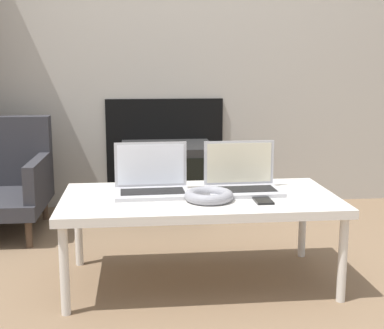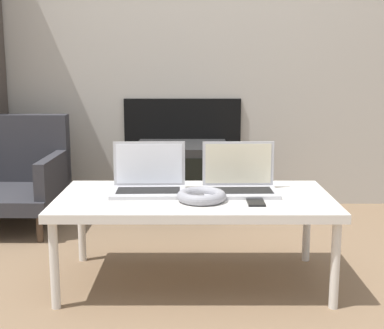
{
  "view_description": "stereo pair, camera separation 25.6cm",
  "coord_description": "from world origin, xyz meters",
  "px_view_note": "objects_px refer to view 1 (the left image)",
  "views": [
    {
      "loc": [
        -0.27,
        -1.84,
        0.94
      ],
      "look_at": [
        0.0,
        0.66,
        0.47
      ],
      "focal_mm": 50.0,
      "sensor_mm": 36.0,
      "label": 1
    },
    {
      "loc": [
        -0.01,
        -1.85,
        0.94
      ],
      "look_at": [
        0.0,
        0.66,
        0.47
      ],
      "focal_mm": 50.0,
      "sensor_mm": 36.0,
      "label": 2
    }
  ],
  "objects_px": {
    "headphones": "(209,196)",
    "tv": "(167,180)",
    "phone": "(262,200)",
    "laptop_left": "(152,183)",
    "laptop_right": "(242,180)"
  },
  "relations": [
    {
      "from": "phone",
      "to": "tv",
      "type": "relative_size",
      "value": 0.26
    },
    {
      "from": "headphones",
      "to": "tv",
      "type": "bearing_deg",
      "value": 95.02
    },
    {
      "from": "laptop_left",
      "to": "headphones",
      "type": "bearing_deg",
      "value": -36.09
    },
    {
      "from": "laptop_left",
      "to": "headphones",
      "type": "xyz_separation_m",
      "value": [
        0.23,
        -0.16,
        -0.03
      ]
    },
    {
      "from": "laptop_right",
      "to": "tv",
      "type": "height_order",
      "value": "laptop_right"
    },
    {
      "from": "laptop_left",
      "to": "laptop_right",
      "type": "height_order",
      "value": "same"
    },
    {
      "from": "tv",
      "to": "phone",
      "type": "bearing_deg",
      "value": -74.9
    },
    {
      "from": "laptop_left",
      "to": "phone",
      "type": "xyz_separation_m",
      "value": [
        0.45,
        -0.18,
        -0.04
      ]
    },
    {
      "from": "laptop_right",
      "to": "headphones",
      "type": "height_order",
      "value": "laptop_right"
    },
    {
      "from": "headphones",
      "to": "phone",
      "type": "relative_size",
      "value": 1.4
    },
    {
      "from": "laptop_left",
      "to": "tv",
      "type": "height_order",
      "value": "laptop_left"
    },
    {
      "from": "laptop_left",
      "to": "tv",
      "type": "bearing_deg",
      "value": 81.23
    },
    {
      "from": "headphones",
      "to": "tv",
      "type": "height_order",
      "value": "tv"
    },
    {
      "from": "laptop_right",
      "to": "tv",
      "type": "relative_size",
      "value": 0.58
    },
    {
      "from": "laptop_left",
      "to": "headphones",
      "type": "height_order",
      "value": "laptop_left"
    }
  ]
}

